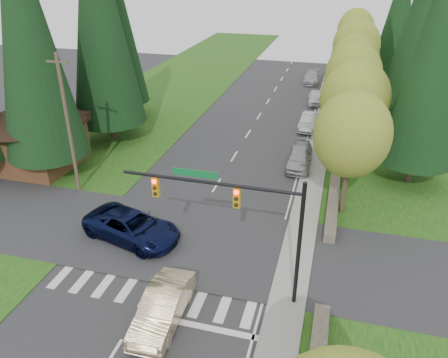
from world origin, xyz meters
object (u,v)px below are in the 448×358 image
at_px(sedan_champagne, 163,307).
at_px(parked_car_c, 310,122).
at_px(parked_car_d, 316,98).
at_px(parked_car_b, 301,152).
at_px(suv_navy, 132,227).
at_px(parked_car_a, 299,158).
at_px(parked_car_e, 312,77).

xyz_separation_m(sedan_champagne, parked_car_c, (4.22, 27.77, -0.06)).
height_order(parked_car_c, parked_car_d, parked_car_c).
bearing_deg(parked_car_b, parked_car_d, 88.89).
xyz_separation_m(suv_navy, parked_car_b, (8.61, 14.50, -0.25)).
height_order(parked_car_a, parked_car_b, parked_car_a).
bearing_deg(parked_car_e, suv_navy, -102.46).
height_order(parked_car_a, parked_car_e, parked_car_a).
bearing_deg(parked_car_a, sedan_champagne, -104.58).
relative_size(parked_car_a, parked_car_b, 1.12).
relative_size(parked_car_b, parked_car_e, 0.84).
bearing_deg(parked_car_a, suv_navy, -125.73).
relative_size(parked_car_d, parked_car_e, 0.85).
distance_m(sedan_champagne, parked_car_e, 45.78).
bearing_deg(sedan_champagne, suv_navy, 125.85).
height_order(suv_navy, parked_car_b, suv_navy).
distance_m(sedan_champagne, parked_car_d, 36.60).
bearing_deg(parked_car_b, parked_car_c, 88.43).
height_order(suv_navy, parked_car_e, suv_navy).
height_order(sedan_champagne, suv_navy, suv_navy).
bearing_deg(parked_car_e, parked_car_a, -89.26).
relative_size(suv_navy, parked_car_a, 1.31).
height_order(parked_car_a, parked_car_d, parked_car_a).
bearing_deg(parked_car_d, sedan_champagne, -100.87).
bearing_deg(suv_navy, sedan_champagne, -127.52).
xyz_separation_m(suv_navy, parked_car_a, (8.61, 12.79, -0.06)).
relative_size(suv_navy, parked_car_d, 1.45).
relative_size(sedan_champagne, parked_car_b, 1.19).
bearing_deg(parked_car_d, parked_car_b, -94.00).
distance_m(parked_car_b, parked_car_d, 16.08).
bearing_deg(parked_car_e, parked_car_c, -87.75).
bearing_deg(parked_car_e, parked_car_b, -89.06).
xyz_separation_m(parked_car_a, parked_car_b, (0.00, 1.71, -0.19)).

